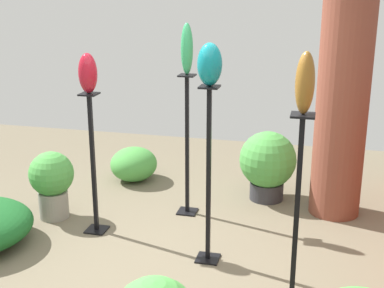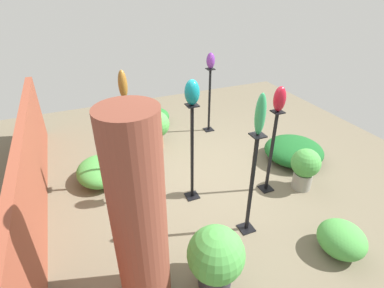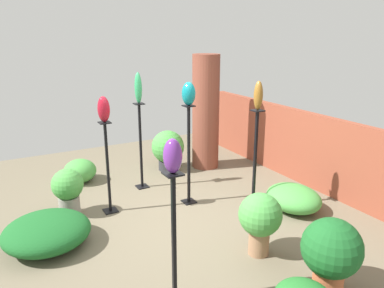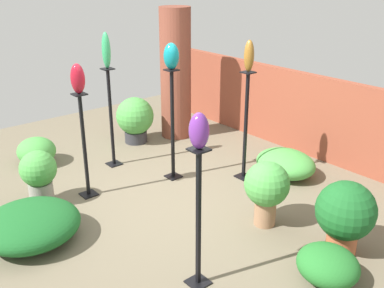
{
  "view_description": "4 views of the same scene",
  "coord_description": "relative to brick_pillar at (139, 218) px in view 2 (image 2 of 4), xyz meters",
  "views": [
    {
      "loc": [
        3.77,
        1.33,
        2.37
      ],
      "look_at": [
        0.01,
        0.4,
        1.17
      ],
      "focal_mm": 50.0,
      "sensor_mm": 36.0,
      "label": 1
    },
    {
      "loc": [
        -3.76,
        1.88,
        3.08
      ],
      "look_at": [
        -0.01,
        0.31,
        0.74
      ],
      "focal_mm": 28.0,
      "sensor_mm": 36.0,
      "label": 2
    },
    {
      "loc": [
        4.42,
        -2.13,
        2.58
      ],
      "look_at": [
        0.03,
        0.3,
        1.08
      ],
      "focal_mm": 35.0,
      "sensor_mm": 36.0,
      "label": 3
    },
    {
      "loc": [
        4.25,
        -3.06,
        2.83
      ],
      "look_at": [
        0.29,
        0.26,
        0.76
      ],
      "focal_mm": 42.0,
      "sensor_mm": 36.0,
      "label": 4
    }
  ],
  "objects": [
    {
      "name": "potted_plant_back_center",
      "position": [
        2.98,
        -1.03,
        -0.62
      ],
      "size": [
        0.52,
        0.52,
        0.78
      ],
      "color": "#936B4C",
      "rests_on": "ground"
    },
    {
      "name": "foliage_bed_rear",
      "position": [
        4.05,
        -1.35,
        -0.92
      ],
      "size": [
        0.61,
        0.57,
        0.36
      ],
      "primitive_type": "ellipsoid",
      "color": "#236B28",
      "rests_on": "ground"
    },
    {
      "name": "pedestal_jade",
      "position": [
        0.39,
        -1.51,
        -0.42
      ],
      "size": [
        0.2,
        0.2,
        1.47
      ],
      "color": "black",
      "rests_on": "ground"
    },
    {
      "name": "brick_wall_back",
      "position": [
        1.67,
        1.08,
        -0.46
      ],
      "size": [
        5.6,
        0.12,
        1.29
      ],
      "primitive_type": "cube",
      "color": "brown",
      "rests_on": "ground"
    },
    {
      "name": "foliage_bed_east",
      "position": [
        2.3,
        0.18,
        -0.92
      ],
      "size": [
        0.89,
        0.75,
        0.37
      ],
      "primitive_type": "ellipsoid",
      "color": "#479942",
      "rests_on": "ground"
    },
    {
      "name": "art_vase_violet",
      "position": [
        3.29,
        -2.32,
        0.45
      ],
      "size": [
        0.18,
        0.17,
        0.32
      ],
      "primitive_type": "ellipsoid",
      "color": "#6B2D8C",
      "rests_on": "pedestal_violet"
    },
    {
      "name": "pedestal_ruby",
      "position": [
        1.02,
        -2.27,
        -0.47
      ],
      "size": [
        0.2,
        0.2,
        1.38
      ],
      "color": "black",
      "rests_on": "ground"
    },
    {
      "name": "art_vase_ruby",
      "position": [
        1.02,
        -2.27,
        0.46
      ],
      "size": [
        0.18,
        0.17,
        0.37
      ],
      "primitive_type": "ellipsoid",
      "color": "maroon",
      "rests_on": "pedestal_ruby"
    },
    {
      "name": "potted_plant_walkway_edge",
      "position": [
        3.86,
        -0.82,
        -0.64
      ],
      "size": [
        0.62,
        0.62,
        0.8
      ],
      "color": "#B25B38",
      "rests_on": "ground"
    },
    {
      "name": "art_vase_jade",
      "position": [
        0.39,
        -1.51,
        0.62
      ],
      "size": [
        0.13,
        0.12,
        0.5
      ],
      "primitive_type": "ellipsoid",
      "color": "#2D9356",
      "rests_on": "pedestal_jade"
    },
    {
      "name": "ground_plane",
      "position": [
        1.67,
        -1.54,
        -1.1
      ],
      "size": [
        8.0,
        8.0,
        0.0
      ],
      "primitive_type": "plane",
      "color": "#6B604C"
    },
    {
      "name": "art_vase_teal",
      "position": [
        1.31,
        -1.09,
        0.63
      ],
      "size": [
        0.21,
        0.2,
        0.34
      ],
      "primitive_type": "ellipsoid",
      "color": "#0F727A",
      "rests_on": "pedestal_teal"
    },
    {
      "name": "potted_plant_front_right",
      "position": [
        -0.18,
        -0.73,
        -0.67
      ],
      "size": [
        0.63,
        0.63,
        0.78
      ],
      "color": "#2D2D33",
      "rests_on": "ground"
    },
    {
      "name": "art_vase_bronze",
      "position": [
        1.96,
        -0.32,
        0.63
      ],
      "size": [
        0.14,
        0.13,
        0.41
      ],
      "primitive_type": "ellipsoid",
      "color": "brown",
      "rests_on": "pedestal_bronze"
    },
    {
      "name": "pedestal_teal",
      "position": [
        1.31,
        -1.09,
        -0.38
      ],
      "size": [
        0.2,
        0.2,
        1.56
      ],
      "color": "black",
      "rests_on": "ground"
    },
    {
      "name": "foliage_bed_west",
      "position": [
        1.56,
        -3.24,
        -0.91
      ],
      "size": [
        1.06,
        1.07,
        0.39
      ],
      "primitive_type": "ellipsoid",
      "color": "#195923",
      "rests_on": "ground"
    },
    {
      "name": "potted_plant_front_left",
      "position": [
        0.83,
        -2.82,
        -0.69
      ],
      "size": [
        0.46,
        0.46,
        0.71
      ],
      "color": "gray",
      "rests_on": "ground"
    },
    {
      "name": "brick_pillar",
      "position": [
        0.0,
        0.0,
        0.0
      ],
      "size": [
        0.52,
        0.52,
        2.2
      ],
      "primitive_type": "cylinder",
      "color": "brown",
      "rests_on": "ground"
    },
    {
      "name": "pedestal_violet",
      "position": [
        3.29,
        -2.32,
        -0.46
      ],
      "size": [
        0.2,
        0.2,
        1.39
      ],
      "color": "black",
      "rests_on": "ground"
    },
    {
      "name": "foliage_bed_center",
      "position": [
        -0.39,
        -2.38,
        -0.9
      ],
      "size": [
        0.6,
        0.57,
        0.41
      ],
      "primitive_type": "ellipsoid",
      "color": "#479942",
      "rests_on": "ground"
    },
    {
      "name": "pedestal_bronze",
      "position": [
        1.96,
        -0.32,
        -0.39
      ],
      "size": [
        0.2,
        0.2,
        1.53
      ],
      "color": "black",
      "rests_on": "ground"
    }
  ]
}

